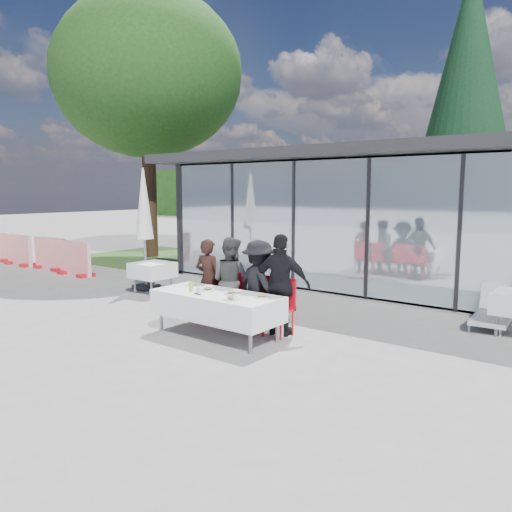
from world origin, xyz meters
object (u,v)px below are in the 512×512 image
Objects in this scene: plate_d at (262,296)px; folded_eyeglasses at (197,294)px; plate_b at (208,289)px; diner_d at (281,285)px; lounger at (494,311)px; diner_b at (231,281)px; diner_chair_b at (231,296)px; plate_a at (193,284)px; plate_extra at (232,298)px; diner_chair_a at (209,292)px; diner_c at (259,286)px; diner_a at (208,280)px; juice_bottle at (191,287)px; construction_barriers at (21,252)px; diner_chair_c at (259,300)px; market_umbrella at (144,211)px; deciduous_tree at (147,76)px; plate_c at (232,292)px; diner_chair_d at (281,304)px; conifer_tree at (467,90)px; dining_table at (217,305)px; spare_table_left at (152,270)px.

plate_d reaches higher than folded_eyeglasses.
diner_d is at bearing 32.31° from plate_b.
lounger is at bearing -150.20° from diner_d.
diner_d reaches higher than diner_b.
diner_chair_b is at bearing 153.41° from plate_d.
plate_a and plate_extra have the same top height.
diner_c reaches higher than diner_chair_a.
diner_a is at bearing 0.41° from diner_b.
juice_bottle reaches higher than plate_extra.
construction_barriers is (-10.39, 2.38, -0.32)m from folded_eyeglasses.
diner_chair_a is 0.56× the size of diner_d.
diner_chair_a is 1.27m from folded_eyeglasses.
juice_bottle is at bearing -96.87° from diner_chair_b.
diner_chair_c is 3.54× the size of plate_d.
plate_d is at bearing 153.75° from diner_a.
folded_eyeglasses is 0.05× the size of market_umbrella.
plate_a is (-0.45, -0.54, 0.24)m from diner_chair_b.
diner_a is 5.64× the size of plate_b.
plate_a is at bearing -36.32° from deciduous_tree.
plate_c is at bearing 33.03° from diner_d.
plate_d is at bearing -18.52° from diner_chair_a.
diner_b is 10.34m from construction_barriers.
construction_barriers is (-10.89, 1.35, -0.10)m from diner_chair_c.
diner_chair_d reaches higher than plate_extra.
diner_chair_d is (1.12, 0.00, 0.00)m from diner_chair_b.
deciduous_tree is (1.84, 3.96, 6.04)m from construction_barriers.
diner_c reaches higher than plate_a.
conifer_tree is (0.02, 12.96, 5.21)m from plate_c.
plate_a is 13.91m from conifer_tree.
conifer_tree is at bearing -92.34° from diner_b.
diner_chair_c is 3.54× the size of plate_b.
diner_a is (-0.88, 0.74, 0.24)m from dining_table.
diner_chair_d is 3.54× the size of plate_a.
diner_c is 4.76m from market_umbrella.
market_umbrella is at bearing 157.19° from plate_c.
diner_d is at bearing 36.58° from juice_bottle.
diner_d reaches higher than spare_table_left.
plate_a is 3.25m from spare_table_left.
conifer_tree is at bearing -73.25° from diner_c.
diner_c is at bearing 66.40° from dining_table.
diner_c is at bearing 83.51° from plate_c.
lounger is at bearing 12.30° from market_umbrella.
diner_chair_b is 1.35m from plate_extra.
plate_extra is 0.73m from folded_eyeglasses.
construction_barriers is (-10.89, 1.36, -0.36)m from diner_c.
diner_b is at bearing -32.31° from deciduous_tree.
deciduous_tree reaches higher than lounger.
diner_b reaches higher than lounger.
plate_c is 4.90m from market_umbrella.
construction_barriers reaches higher than spare_table_left.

